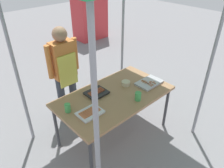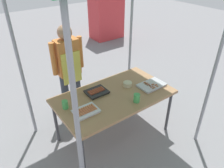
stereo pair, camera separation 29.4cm
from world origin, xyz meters
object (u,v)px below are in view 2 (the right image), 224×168
at_px(tray_grilled_sausages, 97,92).
at_px(drink_cup_near_edge, 137,98).
at_px(stall_table, 114,98).
at_px(tray_meat_skewers, 151,85).
at_px(neighbor_stall_left, 106,4).
at_px(vendor_woman, 69,66).
at_px(drink_cup_by_wok, 65,105).
at_px(tray_pork_links, 86,111).
at_px(condiment_bowl, 128,84).

height_order(tray_grilled_sausages, drink_cup_near_edge, drink_cup_near_edge).
height_order(stall_table, tray_meat_skewers, tray_meat_skewers).
bearing_deg(neighbor_stall_left, vendor_woman, -133.35).
height_order(stall_table, tray_grilled_sausages, tray_grilled_sausages).
bearing_deg(drink_cup_by_wok, vendor_woman, 59.74).
xyz_separation_m(tray_pork_links, drink_cup_by_wok, (-0.17, 0.22, 0.04)).
bearing_deg(drink_cup_near_edge, tray_pork_links, 162.92).
distance_m(condiment_bowl, vendor_woman, 0.96).
xyz_separation_m(tray_pork_links, drink_cup_near_edge, (0.65, -0.20, 0.04)).
bearing_deg(drink_cup_by_wok, neighbor_stall_left, 48.94).
relative_size(tray_meat_skewers, drink_cup_by_wok, 3.50).
relative_size(tray_meat_skewers, drink_cup_near_edge, 3.36).
distance_m(tray_grilled_sausages, tray_meat_skewers, 0.81).
xyz_separation_m(tray_grilled_sausages, tray_meat_skewers, (0.74, -0.32, -0.00)).
bearing_deg(tray_grilled_sausages, drink_cup_near_edge, -56.84).
xyz_separation_m(stall_table, neighbor_stall_left, (2.43, 3.68, 0.35)).
bearing_deg(vendor_woman, drink_cup_near_edge, 109.06).
bearing_deg(neighbor_stall_left, tray_pork_links, -127.78).
height_order(tray_grilled_sausages, vendor_woman, vendor_woman).
distance_m(tray_grilled_sausages, tray_pork_links, 0.44).
height_order(tray_grilled_sausages, tray_meat_skewers, tray_grilled_sausages).
relative_size(tray_grilled_sausages, drink_cup_by_wok, 2.62).
relative_size(drink_cup_near_edge, drink_cup_by_wok, 1.04).
height_order(condiment_bowl, drink_cup_near_edge, drink_cup_near_edge).
relative_size(tray_grilled_sausages, vendor_woman, 0.19).
bearing_deg(drink_cup_near_edge, vendor_woman, 109.06).
bearing_deg(vendor_woman, tray_pork_links, 75.08).
distance_m(stall_table, drink_cup_near_edge, 0.35).
height_order(tray_pork_links, neighbor_stall_left, neighbor_stall_left).
bearing_deg(neighbor_stall_left, drink_cup_by_wok, -131.06).
bearing_deg(tray_pork_links, condiment_bowl, 12.07).
bearing_deg(drink_cup_by_wok, tray_meat_skewers, -12.01).
bearing_deg(neighbor_stall_left, stall_table, -123.42).
relative_size(tray_pork_links, vendor_woman, 0.20).
relative_size(stall_table, tray_grilled_sausages, 5.47).
bearing_deg(condiment_bowl, neighbor_stall_left, 59.42).
relative_size(stall_table, drink_cup_by_wok, 14.32).
distance_m(tray_pork_links, vendor_woman, 0.99).
distance_m(stall_table, tray_grilled_sausages, 0.26).
height_order(tray_meat_skewers, condiment_bowl, condiment_bowl).
distance_m(drink_cup_by_wok, vendor_woman, 0.84).
bearing_deg(tray_meat_skewers, tray_grilled_sausages, 156.65).
xyz_separation_m(drink_cup_by_wok, neighbor_stall_left, (3.10, 3.56, 0.24)).
distance_m(drink_cup_near_edge, neighbor_stall_left, 4.60).
bearing_deg(tray_grilled_sausages, tray_pork_links, -139.79).
xyz_separation_m(tray_meat_skewers, condiment_bowl, (-0.28, 0.21, 0.01)).
bearing_deg(tray_meat_skewers, drink_cup_near_edge, -159.89).
distance_m(condiment_bowl, drink_cup_near_edge, 0.40).
xyz_separation_m(stall_table, drink_cup_near_edge, (0.14, -0.30, 0.11)).
distance_m(drink_cup_near_edge, drink_cup_by_wok, 0.92).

